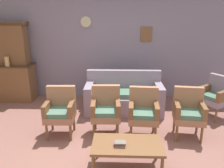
# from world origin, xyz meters

# --- Properties ---
(ground_plane) EXTENTS (7.68, 7.68, 0.00)m
(ground_plane) POSITION_xyz_m (0.00, 0.00, 0.00)
(ground_plane) COLOR #84564C
(wall_back_with_decor) EXTENTS (6.40, 0.09, 2.70)m
(wall_back_with_decor) POSITION_xyz_m (0.00, 2.63, 1.35)
(wall_back_with_decor) COLOR gray
(wall_back_with_decor) RESTS_ON ground
(side_cabinet) EXTENTS (1.16, 0.55, 0.93)m
(side_cabinet) POSITION_xyz_m (-2.50, 2.25, 0.47)
(side_cabinet) COLOR brown
(side_cabinet) RESTS_ON ground
(cabinet_upper_hutch) EXTENTS (0.99, 0.38, 1.03)m
(cabinet_upper_hutch) POSITION_xyz_m (-2.50, 2.33, 1.45)
(cabinet_upper_hutch) COLOR brown
(cabinet_upper_hutch) RESTS_ON side_cabinet
(vase_on_cabinet) EXTENTS (0.11, 0.11, 0.23)m
(vase_on_cabinet) POSITION_xyz_m (-2.47, 2.07, 1.04)
(vase_on_cabinet) COLOR tan
(vase_on_cabinet) RESTS_ON side_cabinet
(floral_couch) EXTENTS (1.72, 0.82, 0.90)m
(floral_couch) POSITION_xyz_m (0.35, 1.63, 0.33)
(floral_couch) COLOR gray
(floral_couch) RESTS_ON ground
(armchair_near_couch_end) EXTENTS (0.54, 0.51, 0.90)m
(armchair_near_couch_end) POSITION_xyz_m (-0.82, 0.53, 0.50)
(armchair_near_couch_end) COLOR #9E6B4C
(armchair_near_couch_end) RESTS_ON ground
(armchair_row_middle) EXTENTS (0.54, 0.51, 0.90)m
(armchair_row_middle) POSITION_xyz_m (0.01, 0.60, 0.50)
(armchair_row_middle) COLOR #9E6B4C
(armchair_row_middle) RESTS_ON ground
(armchair_by_doorway) EXTENTS (0.55, 0.52, 0.90)m
(armchair_by_doorway) POSITION_xyz_m (0.69, 0.53, 0.50)
(armchair_by_doorway) COLOR #9E6B4C
(armchair_by_doorway) RESTS_ON ground
(armchair_near_cabinet) EXTENTS (0.57, 0.54, 0.90)m
(armchair_near_cabinet) POSITION_xyz_m (1.50, 0.56, 0.50)
(armchair_near_cabinet) COLOR #9E6B4C
(armchair_near_cabinet) RESTS_ON ground
(wingback_chair_by_fireplace) EXTENTS (0.70, 0.71, 0.90)m
(wingback_chair_by_fireplace) POSITION_xyz_m (2.30, 1.42, 0.50)
(wingback_chair_by_fireplace) COLOR gray
(wingback_chair_by_fireplace) RESTS_ON ground
(coffee_table) EXTENTS (1.00, 0.56, 0.42)m
(coffee_table) POSITION_xyz_m (0.38, -0.43, 0.38)
(coffee_table) COLOR brown
(coffee_table) RESTS_ON ground
(book_stack_on_table) EXTENTS (0.17, 0.11, 0.06)m
(book_stack_on_table) POSITION_xyz_m (0.27, -0.49, 0.45)
(book_stack_on_table) COLOR #AA7D84
(book_stack_on_table) RESTS_ON coffee_table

